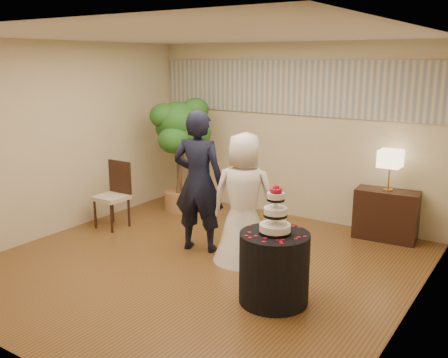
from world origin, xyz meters
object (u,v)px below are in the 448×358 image
Objects in this scene: console at (386,215)px; ficus_tree at (179,154)px; groom at (199,182)px; wedding_cake at (276,209)px; bride at (244,198)px; table_lamp at (390,170)px; cake_table at (274,268)px; side_chair at (111,196)px.

ficus_tree is at bearing -175.76° from console.
groom is 3.64× the size of wedding_cake.
console is (1.30, 1.79, -0.47)m from bride.
bride is 3.18× the size of wedding_cake.
console is 1.50× the size of table_lamp.
bride reaches higher than table_lamp.
groom is at bearing 153.50° from cake_table.
ficus_tree reaches higher than table_lamp.
groom is 1.75m from wedding_cake.
bride is 0.85× the size of ficus_tree.
cake_table is at bearing -104.16° from console.
wedding_cake is 0.60× the size of console.
cake_table is (0.87, -0.80, -0.45)m from bride.
wedding_cake reaches higher than console.
console is at bearing 26.90° from side_chair.
ficus_tree is at bearing -50.64° from bride.
wedding_cake is 3.58m from ficus_tree.
ficus_tree is (-2.92, 2.06, -0.05)m from wedding_cake.
ficus_tree is (-3.35, -0.52, 0.62)m from console.
groom is 1.83m from cake_table.
table_lamp is at bearing -153.84° from groom.
table_lamp reaches higher than console.
cake_table is at bearing -35.25° from ficus_tree.
ficus_tree is 1.93× the size of side_chair.
table_lamp is 0.30× the size of ficus_tree.
bride is 2.17× the size of cake_table.
cake_table is 0.65m from wedding_cake.
side_chair is at bearing -153.63° from table_lamp.
table_lamp is 3.40m from ficus_tree.
wedding_cake is 3.35m from side_chair.
console is 0.86× the size of side_chair.
groom reaches higher than console.
wedding_cake reaches higher than side_chair.
ficus_tree is (-2.92, 2.06, 0.59)m from cake_table.
groom reaches higher than wedding_cake.
groom is at bearing -17.20° from bride.
table_lamp is at bearing 0.00° from console.
groom is 3.29× the size of table_lamp.
wedding_cake is at bearing 0.00° from cake_table.
side_chair is (-3.22, 0.77, -0.52)m from wedding_cake.
cake_table is at bearing -99.56° from table_lamp.
wedding_cake is (0.87, -0.80, 0.20)m from bride.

